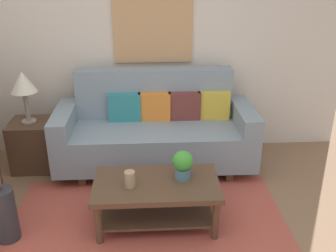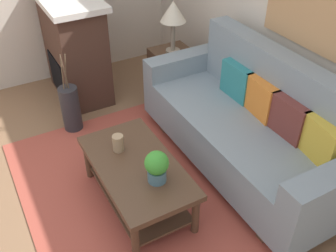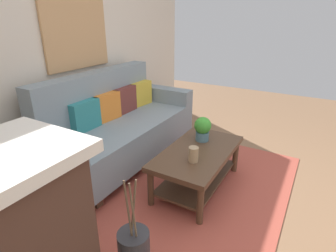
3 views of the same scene
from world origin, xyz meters
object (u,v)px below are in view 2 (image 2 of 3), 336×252
throw_pillow_teal (238,81)px  floor_vase (71,109)px  throw_pillow_mustard (321,141)px  throw_pillow_orange (262,98)px  throw_pillow_maroon (289,118)px  tabletop_vase (118,143)px  coffee_table (137,175)px  couch (246,126)px  potted_plant_tabletop (157,166)px  fireplace (75,48)px  side_table (173,73)px  table_lamp (173,14)px

throw_pillow_teal → floor_vase: size_ratio=0.73×
throw_pillow_teal → throw_pillow_mustard: size_ratio=1.00×
throw_pillow_orange → throw_pillow_maroon: bearing=0.0°
throw_pillow_orange → tabletop_vase: 1.28m
throw_pillow_maroon → coffee_table: throw_pillow_maroon is taller
couch → throw_pillow_teal: 0.44m
potted_plant_tabletop → fireplace: bearing=177.5°
throw_pillow_mustard → floor_vase: (-1.96, -1.35, -0.43)m
couch → tabletop_vase: couch is taller
throw_pillow_maroon → floor_vase: 2.16m
throw_pillow_orange → throw_pillow_maroon: (0.34, 0.00, 0.00)m
throw_pillow_maroon → side_table: (-1.72, -0.09, -0.40)m
floor_vase → side_table: bearing=94.3°
couch → throw_pillow_maroon: couch is taller
throw_pillow_teal → floor_vase: bearing=-125.3°
throw_pillow_mustard → tabletop_vase: bearing=-126.3°
throw_pillow_teal → potted_plant_tabletop: 1.27m
couch → throw_pillow_orange: 0.28m
throw_pillow_teal → throw_pillow_maroon: same height
throw_pillow_orange → fireplace: size_ratio=0.31×
table_lamp → fireplace: size_ratio=0.49×
tabletop_vase → side_table: 1.64m
potted_plant_tabletop → side_table: size_ratio=0.47×
throw_pillow_teal → throw_pillow_mustard: (1.01, 0.00, 0.00)m
coffee_table → potted_plant_tabletop: (0.24, 0.06, 0.26)m
throw_pillow_mustard → throw_pillow_maroon: bearing=180.0°
table_lamp → throw_pillow_mustard: bearing=2.5°
coffee_table → tabletop_vase: tabletop_vase is taller
throw_pillow_mustard → fireplace: 2.82m
couch → throw_pillow_mustard: 0.73m
tabletop_vase → side_table: bearing=134.6°
throw_pillow_maroon → table_lamp: table_lamp is taller
throw_pillow_maroon → couch: bearing=-159.4°
side_table → throw_pillow_maroon: bearing=3.0°
couch → tabletop_vase: (-0.24, -1.12, 0.07)m
throw_pillow_orange → throw_pillow_teal: bearing=180.0°
throw_pillow_orange → potted_plant_tabletop: (0.22, -1.13, -0.11)m
coffee_table → fireplace: fireplace is taller
coffee_table → floor_vase: (-1.27, -0.15, -0.07)m
coffee_table → throw_pillow_teal: bearing=104.9°
table_lamp → fireplace: bearing=-120.5°
potted_plant_tabletop → side_table: bearing=146.9°
potted_plant_tabletop → table_lamp: 1.96m
side_table → couch: bearing=-1.5°
fireplace → floor_vase: (0.65, -0.31, -0.34)m
couch → table_lamp: bearing=178.5°
throw_pillow_mustard → coffee_table: size_ratio=0.33×
tabletop_vase → fireplace: size_ratio=0.12×
throw_pillow_teal → table_lamp: table_lamp is taller
throw_pillow_teal → floor_vase: (-0.95, -1.35, -0.43)m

